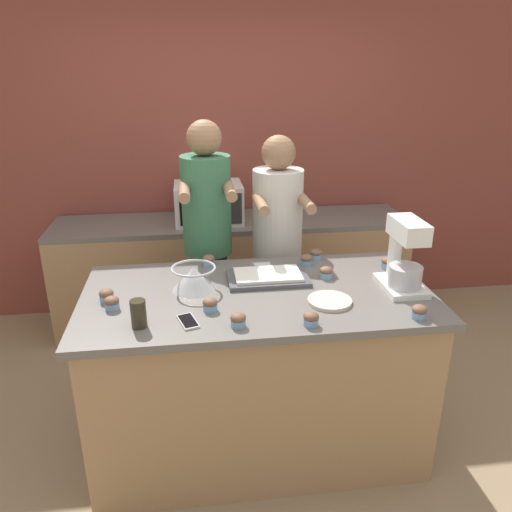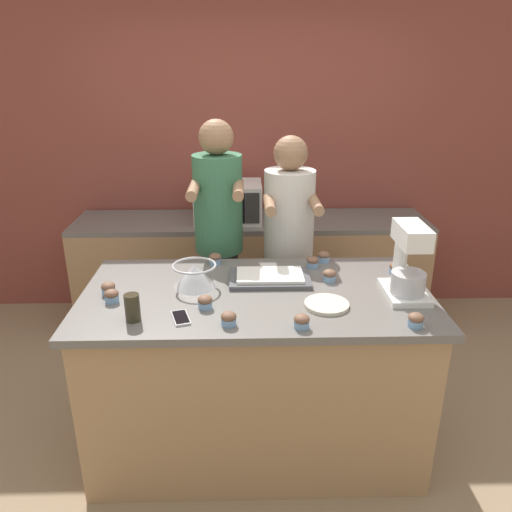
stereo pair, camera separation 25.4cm
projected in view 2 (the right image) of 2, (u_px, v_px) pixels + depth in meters
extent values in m
plane|color=#937A5B|center=(256.00, 439.00, 2.92)|extent=(16.00, 16.00, 0.00)
cube|color=brown|center=(250.00, 153.00, 4.13)|extent=(10.00, 0.06, 2.70)
cube|color=#A87F56|center=(256.00, 373.00, 2.75)|extent=(1.72, 0.87, 0.91)
cube|color=#66605B|center=(256.00, 295.00, 2.57)|extent=(1.79, 0.93, 0.04)
cube|color=#A87F56|center=(251.00, 273.00, 4.14)|extent=(2.80, 0.60, 0.84)
cube|color=#66605B|center=(251.00, 222.00, 3.98)|extent=(2.80, 0.60, 0.04)
cylinder|color=#232328|center=(221.00, 313.00, 3.40)|extent=(0.24, 0.24, 0.92)
cylinder|color=#38704C|center=(218.00, 204.00, 3.12)|extent=(0.31, 0.31, 0.61)
sphere|color=#936B4C|center=(216.00, 137.00, 2.97)|extent=(0.21, 0.21, 0.21)
cylinder|color=#936B4C|center=(194.00, 189.00, 2.91)|extent=(0.06, 0.34, 0.06)
cylinder|color=#936B4C|center=(238.00, 189.00, 2.92)|extent=(0.06, 0.34, 0.06)
cylinder|color=brown|center=(287.00, 316.00, 3.42)|extent=(0.25, 0.25, 0.86)
cylinder|color=silver|center=(289.00, 216.00, 3.16)|extent=(0.32, 0.32, 0.58)
sphere|color=#936B4C|center=(291.00, 153.00, 3.02)|extent=(0.21, 0.21, 0.21)
cylinder|color=#936B4C|center=(269.00, 204.00, 2.95)|extent=(0.06, 0.34, 0.06)
cylinder|color=#936B4C|center=(315.00, 203.00, 2.96)|extent=(0.06, 0.34, 0.06)
cube|color=white|center=(404.00, 292.00, 2.53)|extent=(0.20, 0.30, 0.03)
cylinder|color=white|center=(400.00, 259.00, 2.58)|extent=(0.07, 0.07, 0.25)
cube|color=white|center=(412.00, 235.00, 2.40)|extent=(0.13, 0.26, 0.10)
cylinder|color=#BCBCC1|center=(408.00, 283.00, 2.47)|extent=(0.17, 0.17, 0.11)
cone|color=#BCBCC1|center=(195.00, 276.00, 2.61)|extent=(0.22, 0.22, 0.12)
torus|color=#BCBCC1|center=(194.00, 265.00, 2.58)|extent=(0.23, 0.23, 0.01)
cube|color=#4C4C51|center=(270.00, 278.00, 2.69)|extent=(0.43, 0.26, 0.02)
cube|color=white|center=(270.00, 275.00, 2.69)|extent=(0.36, 0.21, 0.02)
cube|color=silver|center=(228.00, 202.00, 3.91)|extent=(0.52, 0.39, 0.30)
cube|color=black|center=(221.00, 209.00, 3.73)|extent=(0.35, 0.01, 0.24)
cube|color=#2D2D2D|center=(253.00, 208.00, 3.73)|extent=(0.10, 0.01, 0.24)
cube|color=silver|center=(181.00, 318.00, 2.30)|extent=(0.11, 0.16, 0.01)
cube|color=black|center=(181.00, 317.00, 2.29)|extent=(0.10, 0.14, 0.00)
cylinder|color=#332D1E|center=(132.00, 308.00, 2.26)|extent=(0.07, 0.07, 0.13)
cylinder|color=beige|center=(327.00, 304.00, 2.41)|extent=(0.22, 0.22, 0.02)
cylinder|color=#759EC6|center=(312.00, 265.00, 2.86)|extent=(0.07, 0.07, 0.03)
ellipsoid|color=brown|center=(313.00, 260.00, 2.85)|extent=(0.07, 0.07, 0.04)
cylinder|color=#759EC6|center=(109.00, 291.00, 2.53)|extent=(0.07, 0.07, 0.03)
ellipsoid|color=brown|center=(108.00, 286.00, 2.52)|extent=(0.07, 0.07, 0.04)
cylinder|color=#759EC6|center=(112.00, 299.00, 2.45)|extent=(0.07, 0.07, 0.03)
ellipsoid|color=brown|center=(111.00, 294.00, 2.44)|extent=(0.07, 0.07, 0.04)
cylinder|color=#759EC6|center=(329.00, 278.00, 2.69)|extent=(0.07, 0.07, 0.03)
ellipsoid|color=brown|center=(329.00, 273.00, 2.68)|extent=(0.07, 0.07, 0.04)
cylinder|color=#759EC6|center=(215.00, 261.00, 2.91)|extent=(0.07, 0.07, 0.03)
ellipsoid|color=brown|center=(215.00, 257.00, 2.90)|extent=(0.07, 0.07, 0.04)
cylinder|color=#759EC6|center=(395.00, 271.00, 2.78)|extent=(0.07, 0.07, 0.03)
ellipsoid|color=brown|center=(396.00, 266.00, 2.77)|extent=(0.07, 0.07, 0.04)
cylinder|color=#759EC6|center=(229.00, 322.00, 2.24)|extent=(0.07, 0.07, 0.03)
ellipsoid|color=brown|center=(229.00, 316.00, 2.23)|extent=(0.07, 0.07, 0.04)
cylinder|color=#759EC6|center=(302.00, 324.00, 2.21)|extent=(0.07, 0.07, 0.03)
ellipsoid|color=brown|center=(302.00, 319.00, 2.20)|extent=(0.07, 0.07, 0.04)
cylinder|color=#759EC6|center=(415.00, 323.00, 2.23)|extent=(0.07, 0.07, 0.03)
ellipsoid|color=brown|center=(416.00, 318.00, 2.22)|extent=(0.07, 0.07, 0.04)
cylinder|color=#759EC6|center=(205.00, 305.00, 2.39)|extent=(0.07, 0.07, 0.03)
ellipsoid|color=brown|center=(205.00, 300.00, 2.38)|extent=(0.07, 0.07, 0.04)
cylinder|color=#759EC6|center=(324.00, 259.00, 2.94)|extent=(0.07, 0.07, 0.03)
ellipsoid|color=brown|center=(324.00, 255.00, 2.93)|extent=(0.07, 0.07, 0.04)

